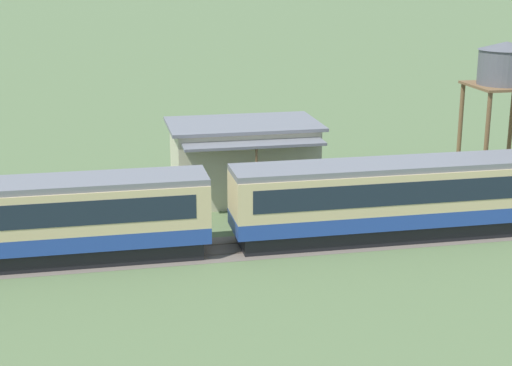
{
  "coord_description": "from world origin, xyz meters",
  "views": [
    {
      "loc": [
        -30.04,
        -35.81,
        14.15
      ],
      "look_at": [
        -22.17,
        2.52,
        2.98
      ],
      "focal_mm": 55.0,
      "sensor_mm": 36.0,
      "label": 1
    }
  ],
  "objects": [
    {
      "name": "water_tower",
      "position": [
        -4.87,
        9.19,
        7.57
      ],
      "size": [
        4.14,
        4.14,
        9.27
      ],
      "color": "brown",
      "rests_on": "ground_plane"
    },
    {
      "name": "passenger_train",
      "position": [
        -14.28,
        1.07,
        2.28
      ],
      "size": [
        96.65,
        3.13,
        4.11
      ],
      "color": "#234293",
      "rests_on": "ground_plane"
    },
    {
      "name": "station_building",
      "position": [
        -21.46,
        9.78,
        2.39
      ],
      "size": [
        9.11,
        6.98,
        4.71
      ],
      "color": "beige",
      "rests_on": "ground_plane"
    }
  ]
}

